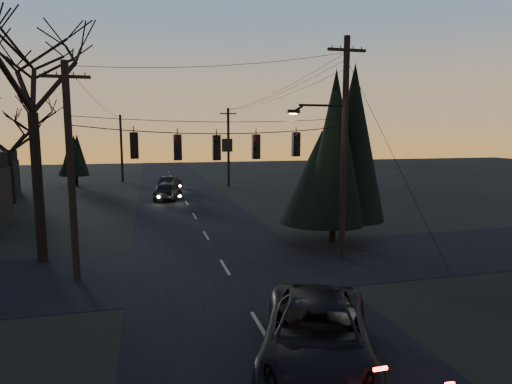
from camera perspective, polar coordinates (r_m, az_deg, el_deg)
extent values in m
cube|color=black|center=(28.50, -7.76, -3.96)|extent=(8.00, 120.00, 0.02)
cube|color=black|center=(18.91, -4.17, -9.99)|extent=(60.00, 7.00, 0.02)
cylinder|color=black|center=(17.97, -5.16, 8.80)|extent=(11.50, 0.04, 0.04)
cylinder|color=black|center=(21.30, -27.06, 0.38)|extent=(0.44, 0.44, 6.68)
cylinder|color=black|center=(23.37, 10.16, -4.62)|extent=(0.36, 0.36, 1.60)
cone|color=black|center=(22.86, 10.40, 5.35)|extent=(4.44, 4.44, 7.30)
cylinder|color=black|center=(40.63, -29.83, 1.59)|extent=(0.44, 0.44, 4.24)
cylinder|color=black|center=(51.54, -22.83, 1.63)|extent=(0.36, 0.36, 1.60)
cone|color=black|center=(51.36, -22.98, 4.47)|extent=(3.23, 3.23, 4.31)
imported|color=black|center=(11.28, 8.11, -18.41)|extent=(4.64, 6.39, 1.62)
imported|color=black|center=(38.28, -11.68, 0.15)|extent=(2.99, 5.00, 1.59)
imported|color=black|center=(45.95, -11.37, 1.23)|extent=(2.72, 4.19, 1.30)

